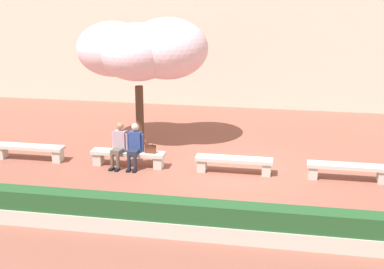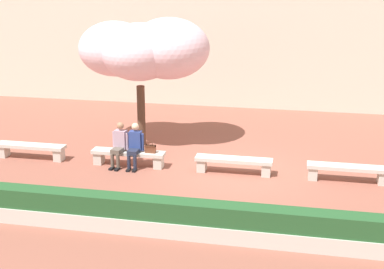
% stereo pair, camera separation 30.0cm
% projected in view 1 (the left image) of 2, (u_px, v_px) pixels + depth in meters
% --- Properties ---
extents(ground_plane, '(100.00, 100.00, 0.00)m').
position_uv_depth(ground_plane, '(234.00, 173.00, 15.02)').
color(ground_plane, '#8E5142').
extents(building_facade, '(28.92, 4.00, 7.87)m').
position_uv_depth(building_facade, '(259.00, 8.00, 22.85)').
color(building_facade, beige).
rests_on(building_facade, ground).
extents(stone_bench_west_end, '(2.15, 0.42, 0.45)m').
position_uv_depth(stone_bench_west_end, '(29.00, 150.00, 15.98)').
color(stone_bench_west_end, beige).
rests_on(stone_bench_west_end, ground).
extents(stone_bench_near_west, '(2.15, 0.42, 0.45)m').
position_uv_depth(stone_bench_near_west, '(128.00, 156.00, 15.45)').
color(stone_bench_near_west, beige).
rests_on(stone_bench_near_west, ground).
extents(stone_bench_center, '(2.15, 0.42, 0.45)m').
position_uv_depth(stone_bench_center, '(234.00, 162.00, 14.92)').
color(stone_bench_center, beige).
rests_on(stone_bench_center, ground).
extents(stone_bench_near_east, '(2.15, 0.42, 0.45)m').
position_uv_depth(stone_bench_near_east, '(348.00, 169.00, 14.40)').
color(stone_bench_near_east, beige).
rests_on(stone_bench_near_east, ground).
extents(person_seated_left, '(0.51, 0.72, 1.29)m').
position_uv_depth(person_seated_left, '(119.00, 143.00, 15.33)').
color(person_seated_left, black).
rests_on(person_seated_left, ground).
extents(person_seated_right, '(0.51, 0.68, 1.29)m').
position_uv_depth(person_seated_right, '(135.00, 144.00, 15.25)').
color(person_seated_right, black).
rests_on(person_seated_right, ground).
extents(handbag, '(0.30, 0.15, 0.34)m').
position_uv_depth(handbag, '(150.00, 149.00, 15.24)').
color(handbag, brown).
rests_on(handbag, stone_bench_near_west).
extents(cherry_tree_main, '(4.20, 2.93, 4.07)m').
position_uv_depth(cherry_tree_main, '(143.00, 50.00, 16.73)').
color(cherry_tree_main, '#513828').
rests_on(cherry_tree_main, ground).
extents(planter_hedge_foreground, '(18.29, 0.50, 0.80)m').
position_uv_depth(planter_hedge_foreground, '(215.00, 221.00, 11.24)').
color(planter_hedge_foreground, beige).
rests_on(planter_hedge_foreground, ground).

